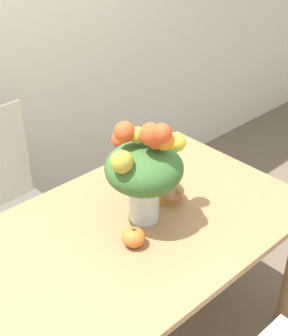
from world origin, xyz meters
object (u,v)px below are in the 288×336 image
object	(u,v)px
dining_chair_near_window	(13,205)
flower_vase	(145,168)
pumpkin	(134,237)
turkey_figurine	(170,190)

from	to	relation	value
dining_chair_near_window	flower_vase	bearing A→B (deg)	-77.90
pumpkin	dining_chair_near_window	xyz separation A→B (m)	(-0.07, 0.87, -0.29)
turkey_figurine	pumpkin	bearing A→B (deg)	-159.55
flower_vase	dining_chair_near_window	xyz separation A→B (m)	(-0.22, 0.78, -0.50)
pumpkin	turkey_figurine	xyz separation A→B (m)	(0.32, 0.12, 0.01)
pumpkin	turkey_figurine	world-z (taller)	turkey_figurine
pumpkin	flower_vase	bearing A→B (deg)	33.12
flower_vase	pumpkin	world-z (taller)	flower_vase
pumpkin	turkey_figurine	bearing A→B (deg)	20.45
flower_vase	turkey_figurine	bearing A→B (deg)	7.98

